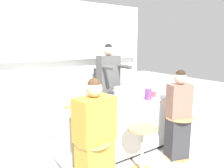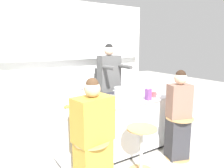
{
  "view_description": "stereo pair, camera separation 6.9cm",
  "coord_description": "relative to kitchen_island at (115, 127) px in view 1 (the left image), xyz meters",
  "views": [
    {
      "loc": [
        -1.92,
        -2.75,
        1.79
      ],
      "look_at": [
        0.0,
        0.07,
        1.15
      ],
      "focal_mm": 35.0,
      "sensor_mm": 36.0,
      "label": 1
    },
    {
      "loc": [
        -1.86,
        -2.79,
        1.79
      ],
      "look_at": [
        0.0,
        0.07,
        1.15
      ],
      "focal_mm": 35.0,
      "sensor_mm": 36.0,
      "label": 2
    }
  ],
  "objects": [
    {
      "name": "person_seated_near",
      "position": [
        0.74,
        -0.66,
        0.19
      ],
      "size": [
        0.39,
        0.35,
        1.4
      ],
      "rotation": [
        0.0,
        0.0,
        -0.33
      ],
      "color": "#333338",
      "rests_on": "ground_plane"
    },
    {
      "name": "bar_stool_leftmost",
      "position": [
        -0.76,
        -0.66,
        -0.06
      ],
      "size": [
        0.42,
        0.42,
        0.67
      ],
      "color": "tan",
      "rests_on": "ground_plane"
    },
    {
      "name": "person_wrapped_blanket",
      "position": [
        -0.74,
        -0.66,
        0.21
      ],
      "size": [
        0.49,
        0.35,
        1.41
      ],
      "rotation": [
        0.0,
        0.0,
        0.16
      ],
      "color": "gold",
      "rests_on": "ground_plane"
    },
    {
      "name": "kitchen_island",
      "position": [
        0.0,
        0.0,
        0.0
      ],
      "size": [
        1.9,
        0.73,
        0.9
      ],
      "color": "black",
      "rests_on": "ground_plane"
    },
    {
      "name": "ground_plane",
      "position": [
        0.0,
        0.0,
        -0.46
      ],
      "size": [
        16.0,
        16.0,
        0.0
      ],
      "primitive_type": "plane",
      "color": "beige"
    },
    {
      "name": "wall_back",
      "position": [
        0.0,
        1.75,
        1.09
      ],
      "size": [
        3.93,
        0.22,
        2.7
      ],
      "color": "silver",
      "rests_on": "ground_plane"
    },
    {
      "name": "banana_bunch",
      "position": [
        -0.79,
        0.0,
        0.47
      ],
      "size": [
        0.14,
        0.1,
        0.05
      ],
      "color": "yellow",
      "rests_on": "kitchen_island"
    },
    {
      "name": "person_cooking",
      "position": [
        0.27,
        0.58,
        0.43
      ],
      "size": [
        0.43,
        0.6,
        1.79
      ],
      "rotation": [
        0.0,
        0.0,
        -0.05
      ],
      "color": "#383842",
      "rests_on": "ground_plane"
    },
    {
      "name": "coffee_cup_far",
      "position": [
        0.67,
        -0.19,
        0.49
      ],
      "size": [
        0.11,
        0.08,
        0.08
      ],
      "color": "#DB4C51",
      "rests_on": "kitchen_island"
    },
    {
      "name": "cooking_pot",
      "position": [
        0.24,
        0.14,
        0.53
      ],
      "size": [
        0.35,
        0.26,
        0.16
      ],
      "color": "#B7BABC",
      "rests_on": "kitchen_island"
    },
    {
      "name": "microwave",
      "position": [
        0.78,
        1.43,
        0.61
      ],
      "size": [
        0.48,
        0.4,
        0.32
      ],
      "color": "black",
      "rests_on": "back_counter"
    },
    {
      "name": "juice_carton",
      "position": [
        0.46,
        -0.27,
        0.54
      ],
      "size": [
        0.08,
        0.08,
        0.2
      ],
      "color": "#7A428E",
      "rests_on": "kitchen_island"
    },
    {
      "name": "bar_stool_rightmost",
      "position": [
        0.76,
        -0.67,
        -0.06
      ],
      "size": [
        0.42,
        0.42,
        0.67
      ],
      "color": "tan",
      "rests_on": "ground_plane"
    },
    {
      "name": "fruit_bowl",
      "position": [
        0.27,
        -0.19,
        0.48
      ],
      "size": [
        0.21,
        0.21,
        0.06
      ],
      "color": "white",
      "rests_on": "kitchen_island"
    },
    {
      "name": "coffee_cup_near",
      "position": [
        -0.26,
        -0.05,
        0.48
      ],
      "size": [
        0.11,
        0.07,
        0.08
      ],
      "color": "white",
      "rests_on": "kitchen_island"
    },
    {
      "name": "bar_stool_center",
      "position": [
        0.0,
        -0.67,
        -0.06
      ],
      "size": [
        0.42,
        0.42,
        0.67
      ],
      "color": "tan",
      "rests_on": "ground_plane"
    },
    {
      "name": "back_counter",
      "position": [
        0.0,
        1.46,
        -0.0
      ],
      "size": [
        3.64,
        0.6,
        0.91
      ],
      "color": "silver",
      "rests_on": "ground_plane"
    }
  ]
}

